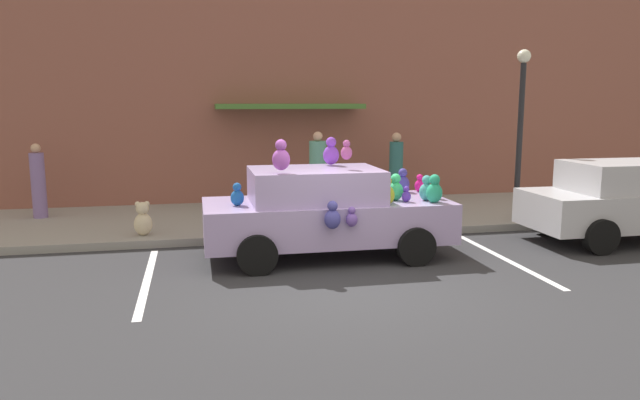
{
  "coord_description": "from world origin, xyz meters",
  "views": [
    {
      "loc": [
        -2.18,
        -8.13,
        2.69
      ],
      "look_at": [
        0.02,
        2.4,
        0.9
      ],
      "focal_mm": 33.63,
      "sensor_mm": 36.0,
      "label": 1
    }
  ],
  "objects_px": {
    "plush_covered_car": "(325,211)",
    "teddy_bear_on_sidewalk": "(143,220)",
    "pedestrian_by_lamp": "(318,179)",
    "pedestrian_near_shopfront": "(396,171)",
    "street_lamp_post": "(521,116)",
    "pedestrian_walking_past": "(38,183)",
    "parked_sedan_behind": "(632,201)"
  },
  "relations": [
    {
      "from": "teddy_bear_on_sidewalk",
      "to": "pedestrian_near_shopfront",
      "type": "bearing_deg",
      "value": 21.85
    },
    {
      "from": "street_lamp_post",
      "to": "pedestrian_by_lamp",
      "type": "distance_m",
      "value": 4.5
    },
    {
      "from": "pedestrian_near_shopfront",
      "to": "plush_covered_car",
      "type": "bearing_deg",
      "value": -123.38
    },
    {
      "from": "pedestrian_walking_past",
      "to": "pedestrian_near_shopfront",
      "type": "bearing_deg",
      "value": 0.26
    },
    {
      "from": "pedestrian_near_shopfront",
      "to": "pedestrian_by_lamp",
      "type": "relative_size",
      "value": 0.93
    },
    {
      "from": "plush_covered_car",
      "to": "teddy_bear_on_sidewalk",
      "type": "bearing_deg",
      "value": 152.07
    },
    {
      "from": "pedestrian_walking_past",
      "to": "pedestrian_by_lamp",
      "type": "bearing_deg",
      "value": -14.53
    },
    {
      "from": "plush_covered_car",
      "to": "pedestrian_near_shopfront",
      "type": "bearing_deg",
      "value": 56.62
    },
    {
      "from": "plush_covered_car",
      "to": "teddy_bear_on_sidewalk",
      "type": "height_order",
      "value": "plush_covered_car"
    },
    {
      "from": "plush_covered_car",
      "to": "teddy_bear_on_sidewalk",
      "type": "xyz_separation_m",
      "value": [
        -3.18,
        1.69,
        -0.35
      ]
    },
    {
      "from": "pedestrian_near_shopfront",
      "to": "pedestrian_by_lamp",
      "type": "distance_m",
      "value": 2.77
    },
    {
      "from": "plush_covered_car",
      "to": "parked_sedan_behind",
      "type": "xyz_separation_m",
      "value": [
        6.03,
        -0.03,
        -0.02
      ]
    },
    {
      "from": "street_lamp_post",
      "to": "pedestrian_near_shopfront",
      "type": "height_order",
      "value": "street_lamp_post"
    },
    {
      "from": "street_lamp_post",
      "to": "pedestrian_near_shopfront",
      "type": "bearing_deg",
      "value": 130.05
    },
    {
      "from": "street_lamp_post",
      "to": "pedestrian_by_lamp",
      "type": "bearing_deg",
      "value": 169.98
    },
    {
      "from": "pedestrian_walking_past",
      "to": "plush_covered_car",
      "type": "bearing_deg",
      "value": -35.76
    },
    {
      "from": "parked_sedan_behind",
      "to": "plush_covered_car",
      "type": "bearing_deg",
      "value": 179.71
    },
    {
      "from": "teddy_bear_on_sidewalk",
      "to": "pedestrian_by_lamp",
      "type": "xyz_separation_m",
      "value": [
        3.55,
        0.77,
        0.58
      ]
    },
    {
      "from": "parked_sedan_behind",
      "to": "street_lamp_post",
      "type": "distance_m",
      "value": 2.75
    },
    {
      "from": "teddy_bear_on_sidewalk",
      "to": "pedestrian_by_lamp",
      "type": "relative_size",
      "value": 0.35
    },
    {
      "from": "plush_covered_car",
      "to": "pedestrian_by_lamp",
      "type": "bearing_deg",
      "value": 81.45
    },
    {
      "from": "teddy_bear_on_sidewalk",
      "to": "pedestrian_walking_past",
      "type": "bearing_deg",
      "value": 135.68
    },
    {
      "from": "plush_covered_car",
      "to": "street_lamp_post",
      "type": "xyz_separation_m",
      "value": [
        4.6,
        1.71,
        1.56
      ]
    },
    {
      "from": "plush_covered_car",
      "to": "parked_sedan_behind",
      "type": "relative_size",
      "value": 1.01
    },
    {
      "from": "teddy_bear_on_sidewalk",
      "to": "street_lamp_post",
      "type": "xyz_separation_m",
      "value": [
        7.78,
        0.02,
        1.92
      ]
    },
    {
      "from": "plush_covered_car",
      "to": "pedestrian_by_lamp",
      "type": "distance_m",
      "value": 2.49
    },
    {
      "from": "parked_sedan_behind",
      "to": "pedestrian_by_lamp",
      "type": "bearing_deg",
      "value": 156.27
    },
    {
      "from": "plush_covered_car",
      "to": "pedestrian_near_shopfront",
      "type": "height_order",
      "value": "plush_covered_car"
    },
    {
      "from": "teddy_bear_on_sidewalk",
      "to": "plush_covered_car",
      "type": "bearing_deg",
      "value": -27.93
    },
    {
      "from": "pedestrian_by_lamp",
      "to": "pedestrian_near_shopfront",
      "type": "bearing_deg",
      "value": 34.49
    },
    {
      "from": "plush_covered_car",
      "to": "pedestrian_by_lamp",
      "type": "xyz_separation_m",
      "value": [
        0.37,
        2.46,
        0.22
      ]
    },
    {
      "from": "street_lamp_post",
      "to": "parked_sedan_behind",
      "type": "bearing_deg",
      "value": -50.6
    }
  ]
}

